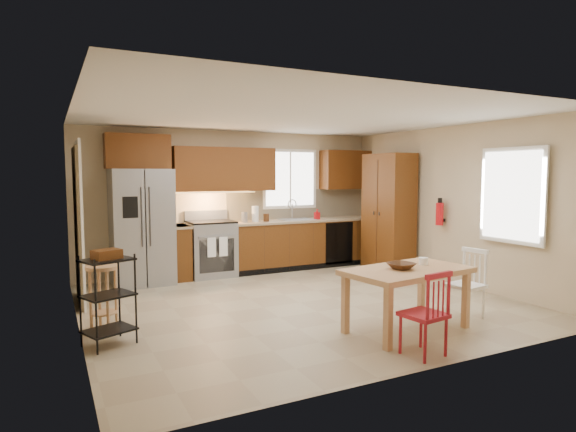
# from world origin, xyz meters

# --- Properties ---
(floor) EXTENTS (5.50, 5.50, 0.00)m
(floor) POSITION_xyz_m (0.00, 0.00, 0.00)
(floor) COLOR tan
(floor) RESTS_ON ground
(ceiling) EXTENTS (5.50, 5.00, 0.02)m
(ceiling) POSITION_xyz_m (0.00, 0.00, 2.50)
(ceiling) COLOR silver
(ceiling) RESTS_ON ground
(wall_back) EXTENTS (5.50, 0.02, 2.50)m
(wall_back) POSITION_xyz_m (0.00, 2.50, 1.25)
(wall_back) COLOR #CCB793
(wall_back) RESTS_ON ground
(wall_front) EXTENTS (5.50, 0.02, 2.50)m
(wall_front) POSITION_xyz_m (0.00, -2.50, 1.25)
(wall_front) COLOR #CCB793
(wall_front) RESTS_ON ground
(wall_left) EXTENTS (0.02, 5.00, 2.50)m
(wall_left) POSITION_xyz_m (-2.75, 0.00, 1.25)
(wall_left) COLOR #CCB793
(wall_left) RESTS_ON ground
(wall_right) EXTENTS (0.02, 5.00, 2.50)m
(wall_right) POSITION_xyz_m (2.75, 0.00, 1.25)
(wall_right) COLOR #CCB793
(wall_right) RESTS_ON ground
(refrigerator) EXTENTS (0.92, 0.75, 1.82)m
(refrigerator) POSITION_xyz_m (-1.70, 2.12, 0.91)
(refrigerator) COLOR gray
(refrigerator) RESTS_ON floor
(range_stove) EXTENTS (0.76, 0.63, 0.92)m
(range_stove) POSITION_xyz_m (-0.55, 2.19, 0.46)
(range_stove) COLOR gray
(range_stove) RESTS_ON floor
(base_cabinet_narrow) EXTENTS (0.30, 0.60, 0.90)m
(base_cabinet_narrow) POSITION_xyz_m (-1.10, 2.20, 0.45)
(base_cabinet_narrow) COLOR #592F10
(base_cabinet_narrow) RESTS_ON floor
(base_cabinet_run) EXTENTS (2.92, 0.60, 0.90)m
(base_cabinet_run) POSITION_xyz_m (1.29, 2.20, 0.45)
(base_cabinet_run) COLOR #592F10
(base_cabinet_run) RESTS_ON floor
(dishwasher) EXTENTS (0.60, 0.02, 0.78)m
(dishwasher) POSITION_xyz_m (1.85, 1.91, 0.45)
(dishwasher) COLOR black
(dishwasher) RESTS_ON floor
(backsplash) EXTENTS (2.92, 0.03, 0.55)m
(backsplash) POSITION_xyz_m (1.29, 2.48, 1.18)
(backsplash) COLOR beige
(backsplash) RESTS_ON wall_back
(upper_over_fridge) EXTENTS (1.00, 0.35, 0.55)m
(upper_over_fridge) POSITION_xyz_m (-1.70, 2.33, 2.10)
(upper_over_fridge) COLOR #643310
(upper_over_fridge) RESTS_ON wall_back
(upper_left_block) EXTENTS (1.80, 0.35, 0.75)m
(upper_left_block) POSITION_xyz_m (-0.25, 2.33, 1.83)
(upper_left_block) COLOR #643310
(upper_left_block) RESTS_ON wall_back
(upper_right_block) EXTENTS (1.00, 0.35, 0.75)m
(upper_right_block) POSITION_xyz_m (2.25, 2.33, 1.83)
(upper_right_block) COLOR #643310
(upper_right_block) RESTS_ON wall_back
(window_back) EXTENTS (1.12, 0.04, 1.12)m
(window_back) POSITION_xyz_m (1.10, 2.48, 1.65)
(window_back) COLOR white
(window_back) RESTS_ON wall_back
(sink) EXTENTS (0.62, 0.46, 0.16)m
(sink) POSITION_xyz_m (1.10, 2.20, 0.86)
(sink) COLOR gray
(sink) RESTS_ON base_cabinet_run
(undercab_glow) EXTENTS (1.60, 0.30, 0.01)m
(undercab_glow) POSITION_xyz_m (-0.55, 2.30, 1.43)
(undercab_glow) COLOR #FFBF66
(undercab_glow) RESTS_ON wall_back
(soap_bottle) EXTENTS (0.09, 0.09, 0.19)m
(soap_bottle) POSITION_xyz_m (1.48, 2.10, 1.00)
(soap_bottle) COLOR #B80C12
(soap_bottle) RESTS_ON base_cabinet_run
(paper_towel) EXTENTS (0.12, 0.12, 0.28)m
(paper_towel) POSITION_xyz_m (0.25, 2.15, 1.04)
(paper_towel) COLOR white
(paper_towel) RESTS_ON base_cabinet_run
(canister_steel) EXTENTS (0.11, 0.11, 0.18)m
(canister_steel) POSITION_xyz_m (0.05, 2.15, 0.99)
(canister_steel) COLOR gray
(canister_steel) RESTS_ON base_cabinet_run
(canister_wood) EXTENTS (0.10, 0.10, 0.14)m
(canister_wood) POSITION_xyz_m (0.45, 2.12, 0.97)
(canister_wood) COLOR #482413
(canister_wood) RESTS_ON base_cabinet_run
(pantry) EXTENTS (0.50, 0.95, 2.10)m
(pantry) POSITION_xyz_m (2.43, 1.20, 1.05)
(pantry) COLOR #592F10
(pantry) RESTS_ON floor
(fire_extinguisher) EXTENTS (0.12, 0.12, 0.36)m
(fire_extinguisher) POSITION_xyz_m (2.63, 0.15, 1.10)
(fire_extinguisher) COLOR #B80C12
(fire_extinguisher) RESTS_ON wall_right
(window_right) EXTENTS (0.04, 1.02, 1.32)m
(window_right) POSITION_xyz_m (2.68, -1.15, 1.45)
(window_right) COLOR white
(window_right) RESTS_ON wall_right
(doorway) EXTENTS (0.04, 0.95, 2.10)m
(doorway) POSITION_xyz_m (-2.67, 1.30, 1.05)
(doorway) COLOR #8C7A59
(doorway) RESTS_ON wall_left
(dining_table) EXTENTS (1.51, 0.98, 0.69)m
(dining_table) POSITION_xyz_m (0.52, -1.56, 0.34)
(dining_table) COLOR tan
(dining_table) RESTS_ON floor
(chair_red) EXTENTS (0.44, 0.44, 0.83)m
(chair_red) POSITION_xyz_m (0.17, -2.21, 0.41)
(chair_red) COLOR maroon
(chair_red) RESTS_ON floor
(chair_white) EXTENTS (0.44, 0.44, 0.83)m
(chair_white) POSITION_xyz_m (1.47, -1.51, 0.41)
(chair_white) COLOR white
(chair_white) RESTS_ON floor
(table_bowl) EXTENTS (0.32, 0.32, 0.07)m
(table_bowl) POSITION_xyz_m (0.44, -1.56, 0.70)
(table_bowl) COLOR #482413
(table_bowl) RESTS_ON dining_table
(table_jar) EXTENTS (0.11, 0.11, 0.11)m
(table_jar) POSITION_xyz_m (0.83, -1.47, 0.72)
(table_jar) COLOR white
(table_jar) RESTS_ON dining_table
(bar_stool) EXTENTS (0.40, 0.40, 0.74)m
(bar_stool) POSITION_xyz_m (-2.50, -0.08, 0.37)
(bar_stool) COLOR tan
(bar_stool) RESTS_ON floor
(utility_cart) EXTENTS (0.57, 0.51, 0.93)m
(utility_cart) POSITION_xyz_m (-2.50, -0.57, 0.47)
(utility_cart) COLOR black
(utility_cart) RESTS_ON floor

